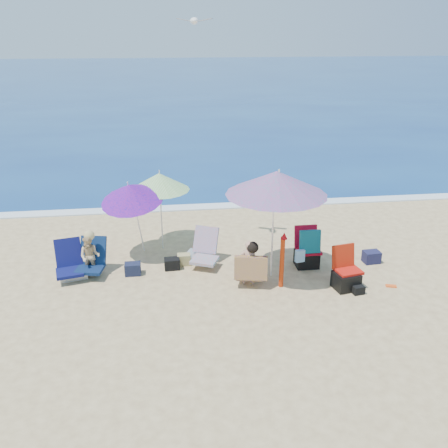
{
  "coord_description": "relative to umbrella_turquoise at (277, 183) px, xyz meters",
  "views": [
    {
      "loc": [
        -1.55,
        -8.78,
        5.1
      ],
      "look_at": [
        -0.3,
        1.0,
        1.1
      ],
      "focal_mm": 38.84,
      "sensor_mm": 36.0,
      "label": 1
    }
  ],
  "objects": [
    {
      "name": "chair_rainbow",
      "position": [
        -1.51,
        0.88,
        -1.93
      ],
      "size": [
        0.88,
        1.08,
        0.81
      ],
      "color": "#DF594E",
      "rests_on": "ground"
    },
    {
      "name": "ground",
      "position": [
        -0.73,
        -0.53,
        -2.15
      ],
      "size": [
        120.0,
        120.0,
        0.0
      ],
      "color": "#D8BC84",
      "rests_on": "ground"
    },
    {
      "name": "orange_item",
      "position": [
        2.39,
        -0.81,
        -2.13
      ],
      "size": [
        0.24,
        0.16,
        0.03
      ],
      "color": "#F05219",
      "rests_on": "ground"
    },
    {
      "name": "camp_chair_left",
      "position": [
        1.4,
        -0.71,
        -1.88
      ],
      "size": [
        0.63,
        0.63,
        0.89
      ],
      "color": "red",
      "rests_on": "ground"
    },
    {
      "name": "chair_navy",
      "position": [
        -4.41,
        0.54,
        -1.93
      ],
      "size": [
        0.73,
        0.91,
        0.8
      ],
      "color": "#0D1149",
      "rests_on": "ground"
    },
    {
      "name": "furled_umbrella",
      "position": [
        0.07,
        -0.5,
        -1.45
      ],
      "size": [
        0.15,
        0.16,
        1.26
      ],
      "color": "#AB2D0C",
      "rests_on": "ground"
    },
    {
      "name": "person_left",
      "position": [
        -3.98,
        0.54,
        -1.67
      ],
      "size": [
        0.7,
        0.83,
        1.04
      ],
      "color": "tan",
      "rests_on": "ground"
    },
    {
      "name": "umbrella_blue",
      "position": [
        -3.05,
        1.34,
        -0.52
      ],
      "size": [
        1.94,
        1.97,
        1.98
      ],
      "color": "white",
      "rests_on": "ground"
    },
    {
      "name": "bag_navy_b",
      "position": [
        2.43,
        0.35,
        -2.01
      ],
      "size": [
        0.39,
        0.3,
        0.28
      ],
      "color": "#1A1B3B",
      "rests_on": "ground"
    },
    {
      "name": "sea",
      "position": [
        -0.73,
        44.47,
        -2.2
      ],
      "size": [
        120.0,
        80.0,
        0.12
      ],
      "color": "navy",
      "rests_on": "ground"
    },
    {
      "name": "bag_black_a",
      "position": [
        -2.2,
        0.61,
        -2.02
      ],
      "size": [
        0.36,
        0.27,
        0.25
      ],
      "color": "black",
      "rests_on": "ground"
    },
    {
      "name": "bag_navy_a",
      "position": [
        -3.08,
        0.45,
        -2.01
      ],
      "size": [
        0.35,
        0.26,
        0.27
      ],
      "color": "#171C34",
      "rests_on": "ground"
    },
    {
      "name": "umbrella_striped",
      "position": [
        -2.41,
        1.91,
        -0.46
      ],
      "size": [
        1.83,
        1.83,
        1.93
      ],
      "color": "silver",
      "rests_on": "ground"
    },
    {
      "name": "foam",
      "position": [
        -0.73,
        4.57,
        -2.13
      ],
      "size": [
        120.0,
        0.5,
        0.04
      ],
      "color": "white",
      "rests_on": "ground"
    },
    {
      "name": "bag_tan",
      "position": [
        -1.92,
        0.8,
        -2.02
      ],
      "size": [
        0.3,
        0.22,
        0.26
      ],
      "color": "#9E925A",
      "rests_on": "ground"
    },
    {
      "name": "umbrella_turquoise",
      "position": [
        0.0,
        0.0,
        0.0
      ],
      "size": [
        2.38,
        2.38,
        2.44
      ],
      "color": "white",
      "rests_on": "ground"
    },
    {
      "name": "bag_black_b",
      "position": [
        1.58,
        -1.0,
        -2.06
      ],
      "size": [
        0.25,
        0.2,
        0.18
      ],
      "color": "black",
      "rests_on": "ground"
    },
    {
      "name": "person_center",
      "position": [
        -0.59,
        -0.36,
        -1.65
      ],
      "size": [
        0.72,
        0.69,
        1.01
      ],
      "color": "tan",
      "rests_on": "ground"
    },
    {
      "name": "camp_chair_right",
      "position": [
        0.86,
        0.35,
        -1.8
      ],
      "size": [
        0.65,
        0.67,
        0.96
      ],
      "color": "#A10B1E",
      "rests_on": "ground"
    },
    {
      "name": "seagull",
      "position": [
        -1.5,
        1.67,
        3.09
      ],
      "size": [
        0.78,
        0.49,
        0.14
      ],
      "color": "white"
    }
  ]
}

